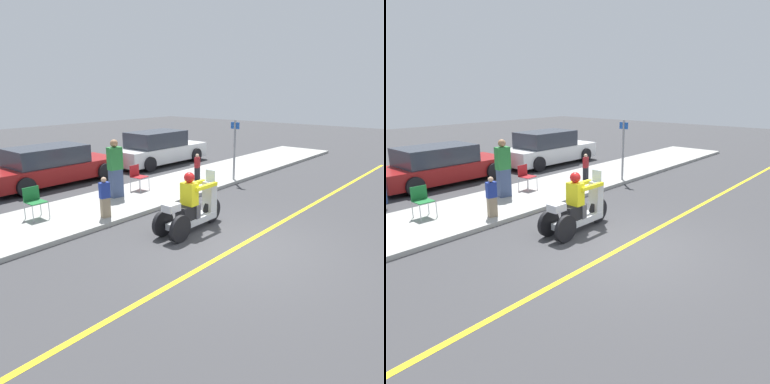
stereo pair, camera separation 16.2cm
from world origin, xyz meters
The scene contains 12 objects.
ground_plane centered at (0.00, 0.00, 0.00)m, with size 60.00×60.00×0.00m, color #38383A.
lane_stripe centered at (0.15, 0.00, 0.00)m, with size 24.00×0.12×0.01m.
sidewalk_strip centered at (0.00, 4.60, 0.06)m, with size 28.00×2.80×0.12m.
motorcycle_trike centered at (0.14, 1.45, 0.55)m, with size 2.19×0.65×1.50m.
spectator_far_back centered at (0.61, 4.93, 0.99)m, with size 0.46×0.32×1.81m.
spectator_mid_group centered at (3.95, 4.38, 0.60)m, with size 0.27×0.20×1.00m.
spectator_with_child centered at (-0.82, 3.62, 0.64)m, with size 0.29×0.21×1.09m.
folding_chair_curbside centered at (-2.04, 5.00, 0.62)m, with size 0.47×0.47×0.82m.
folding_chair_set_back centered at (1.64, 5.10, 0.62)m, with size 0.51×0.51×0.82m.
parked_car_lot_center centered at (0.48, 8.46, 0.67)m, with size 4.84×2.06×1.41m.
parked_car_lot_left centered at (5.73, 8.13, 0.73)m, with size 4.77×2.01×1.54m.
street_sign centered at (4.98, 3.45, 1.32)m, with size 0.08×0.36×2.20m.
Camera 2 is at (-6.46, -4.28, 3.39)m, focal length 35.00 mm.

